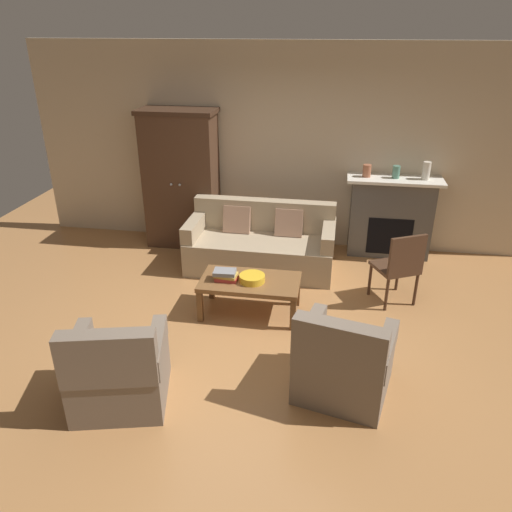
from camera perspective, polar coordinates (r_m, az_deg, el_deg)
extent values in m
plane|color=#B27A47|center=(5.29, -0.50, -9.03)|extent=(9.60, 9.60, 0.00)
cube|color=beige|center=(7.07, 3.10, 12.38)|extent=(7.20, 0.10, 2.80)
cube|color=#4C4947|center=(7.08, 15.28, 4.24)|extent=(1.10, 0.36, 1.08)
cube|color=black|center=(6.98, 15.21, 2.18)|extent=(0.60, 0.01, 0.52)
cube|color=white|center=(6.89, 15.83, 8.52)|extent=(1.26, 0.48, 0.04)
cube|color=#472D1E|center=(7.16, -8.62, 8.53)|extent=(1.00, 0.52, 1.89)
cube|color=#3C271A|center=(6.95, -9.16, 16.23)|extent=(1.06, 0.55, 0.06)
sphere|color=#ADAFB5|center=(6.92, -9.80, 8.17)|extent=(0.04, 0.04, 0.04)
sphere|color=#ADAFB5|center=(6.88, -8.85, 8.15)|extent=(0.04, 0.04, 0.04)
cube|color=tan|center=(6.51, 0.48, 0.23)|extent=(1.91, 0.86, 0.44)
cube|color=tan|center=(6.65, 0.98, 4.82)|extent=(1.90, 0.20, 0.42)
cube|color=tan|center=(6.57, -7.11, 3.40)|extent=(0.17, 0.80, 0.22)
cube|color=tan|center=(6.31, 8.41, 2.36)|extent=(0.17, 0.80, 0.22)
cube|color=#9E755B|center=(6.60, -2.23, 4.25)|extent=(0.36, 0.19, 0.37)
cube|color=#9E755B|center=(6.50, 3.84, 3.86)|extent=(0.36, 0.19, 0.37)
cube|color=brown|center=(5.45, -0.70, -3.02)|extent=(1.10, 0.60, 0.05)
cube|color=brown|center=(5.44, -6.50, -5.82)|extent=(0.06, 0.06, 0.37)
cube|color=brown|center=(5.28, 4.31, -6.78)|extent=(0.06, 0.06, 0.37)
cube|color=brown|center=(5.88, -5.16, -3.23)|extent=(0.06, 0.06, 0.37)
cube|color=brown|center=(5.73, 4.81, -4.04)|extent=(0.06, 0.06, 0.37)
cylinder|color=gold|center=(5.39, -0.45, -2.59)|extent=(0.28, 0.28, 0.08)
cube|color=#B73833|center=(5.45, -3.42, -2.56)|extent=(0.24, 0.17, 0.04)
cube|color=gold|center=(5.43, -3.47, -2.22)|extent=(0.26, 0.19, 0.03)
cube|color=gray|center=(5.41, -3.65, -1.89)|extent=(0.25, 0.18, 0.04)
cylinder|color=#A86042|center=(6.83, 12.73, 9.62)|extent=(0.11, 0.11, 0.17)
cylinder|color=slate|center=(6.86, 15.93, 9.34)|extent=(0.10, 0.10, 0.17)
cylinder|color=beige|center=(6.90, 19.13, 9.32)|extent=(0.10, 0.10, 0.24)
cube|color=#756656|center=(4.54, -15.34, -13.46)|extent=(0.92, 0.92, 0.42)
cube|color=#756656|center=(4.04, -16.81, -11.32)|extent=(0.78, 0.34, 0.46)
cube|color=#756656|center=(4.30, -11.43, -10.27)|extent=(0.28, 0.71, 0.20)
cube|color=#756656|center=(4.44, -20.04, -10.22)|extent=(0.28, 0.71, 0.20)
cube|color=#756656|center=(4.54, 10.15, -12.84)|extent=(0.91, 0.91, 0.42)
cube|color=#756656|center=(4.03, 9.60, -10.50)|extent=(0.78, 0.33, 0.46)
cube|color=#756656|center=(4.32, 14.78, -10.45)|extent=(0.27, 0.71, 0.20)
cube|color=#756656|center=(4.42, 6.25, -8.80)|extent=(0.27, 0.71, 0.20)
cube|color=#472D1E|center=(5.92, 15.77, -1.27)|extent=(0.59, 0.59, 0.04)
cylinder|color=#472D1E|center=(6.25, 16.09, -2.13)|extent=(0.04, 0.04, 0.41)
cylinder|color=#472D1E|center=(6.06, 13.06, -2.66)|extent=(0.04, 0.04, 0.41)
cylinder|color=#472D1E|center=(5.98, 18.01, -3.72)|extent=(0.04, 0.04, 0.41)
cylinder|color=#472D1E|center=(5.78, 14.90, -4.33)|extent=(0.04, 0.04, 0.41)
cube|color=#472D1E|center=(5.67, 17.12, 0.08)|extent=(0.41, 0.23, 0.45)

